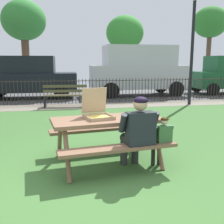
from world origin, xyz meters
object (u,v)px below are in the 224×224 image
Objects in this scene: picnic_table_foreground at (107,128)px; pizza_box_open at (97,112)px; adult_at_table at (138,130)px; parked_car_center at (28,77)px; far_tree_midright at (210,23)px; child_at_table at (162,137)px; far_tree_center at (125,34)px; far_tree_midleft at (24,22)px; lamp_post_walkway at (193,39)px; park_bench_center at (65,96)px; parked_car_right at (139,69)px.

pizza_box_open is (-0.15, 0.07, 0.27)m from picnic_table_foreground.
adult_at_table is 9.50m from parked_car_center.
far_tree_midright is (10.21, 14.24, 3.57)m from pizza_box_open.
far_tree_center is (2.88, 14.74, 3.06)m from child_at_table.
pizza_box_open reaches higher than picnic_table_foreground.
far_tree_midleft is at bearing 97.26° from parked_car_center.
lamp_post_walkway reaches higher than picnic_table_foreground.
park_bench_center is 10.02m from far_tree_center.
far_tree_midright is at bearing 57.88° from child_at_table.
pizza_box_open is 0.13× the size of lamp_post_walkway.
lamp_post_walkway is (3.90, 6.03, 1.90)m from adult_at_table.
parked_car_right reaches higher than parked_car_center.
child_at_table is at bearing -120.19° from lamp_post_walkway.
park_bench_center is at bearing 95.84° from picnic_table_foreground.
far_tree_midleft is (-2.82, 14.24, 3.32)m from pizza_box_open.
far_tree_center is at bearing 0.00° from far_tree_midleft.
far_tree_midleft is (-7.26, 8.74, 1.63)m from lamp_post_walkway.
child_at_table is 0.18× the size of parked_car_right.
park_bench_center is 0.34× the size of parked_car_right.
far_tree_midright is at bearing 0.00° from far_tree_midleft.
picnic_table_foreground is 8.96m from parked_car_center.
far_tree_midleft reaches higher than lamp_post_walkway.
pizza_box_open is 0.10× the size of far_tree_midleft.
park_bench_center is 0.29× the size of far_tree_midleft.
lamp_post_walkway is (4.29, 5.58, 1.96)m from picnic_table_foreground.
picnic_table_foreground is at bearing -78.29° from far_tree_midleft.
far_tree_center reaches higher than picnic_table_foreground.
lamp_post_walkway is at bearing -68.24° from parked_car_right.
pizza_box_open is 0.13× the size of parked_car_center.
pizza_box_open is at bearing -125.62° from far_tree_midright.
pizza_box_open reaches higher than adult_at_table.
parked_car_center is (-2.10, 8.59, 0.14)m from pizza_box_open.
child_at_table is 9.60m from parked_car_center.
child_at_table is at bearing -77.43° from park_bench_center.
picnic_table_foreground is at bearing 151.81° from child_at_table.
parked_car_center is 0.79× the size of far_tree_midright.
lamp_post_walkway is at bearing -25.20° from parked_car_center.
far_tree_midleft is at bearing -180.00° from far_tree_center.
picnic_table_foreground is at bearing -127.58° from lamp_post_walkway.
far_tree_midright is (9.66, 14.77, 3.78)m from adult_at_table.
far_tree_center reaches higher than parked_car_center.
parked_car_right is at bearing -0.01° from parked_car_center.
far_tree_midleft is (-2.97, 14.32, 3.59)m from picnic_table_foreground.
pizza_box_open is 0.66× the size of child_at_table.
lamp_post_walkway is 0.89× the size of parked_car_right.
lamp_post_walkway is at bearing -123.40° from far_tree_midright.
child_at_table is at bearing -122.12° from far_tree_midright.
lamp_post_walkway is 0.94× the size of parked_car_center.
child_at_table is 0.15× the size of far_tree_midright.
parked_car_right is (2.27, 9.09, 0.79)m from child_at_table.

